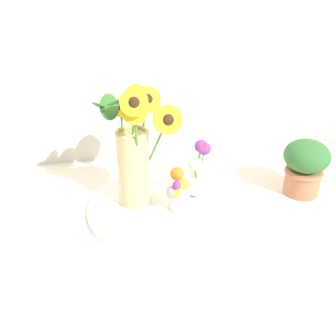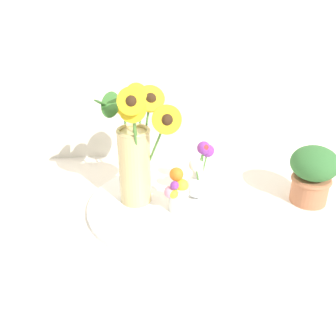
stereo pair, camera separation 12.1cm
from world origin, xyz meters
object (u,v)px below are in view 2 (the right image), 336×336
Objects in this scene: vase_small_center at (177,192)px; potted_plant at (313,173)px; mason_jar_sunflowers at (136,152)px; serving_tray at (168,206)px; vase_bulb_right at (199,174)px.

vase_small_center is 0.72× the size of potted_plant.
mason_jar_sunflowers reaches higher than vase_small_center.
vase_bulb_right is at bearing 19.60° from serving_tray.
vase_bulb_right is at bearing 173.92° from potted_plant.
serving_tray is at bearing 179.81° from potted_plant.
vase_small_center is at bearing -56.05° from serving_tray.
vase_bulb_right is (0.11, 0.04, 0.09)m from serving_tray.
vase_small_center is 0.11m from vase_bulb_right.
vase_small_center is at bearing -175.37° from potted_plant.
potted_plant is (0.57, -0.04, -0.09)m from mason_jar_sunflowers.
potted_plant reaches higher than serving_tray.
vase_bulb_right is (0.20, 0.00, -0.09)m from mason_jar_sunflowers.
mason_jar_sunflowers is (-0.10, 0.04, 0.18)m from serving_tray.
mason_jar_sunflowers is 2.12× the size of vase_bulb_right.
mason_jar_sunflowers is 2.09× the size of potted_plant.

